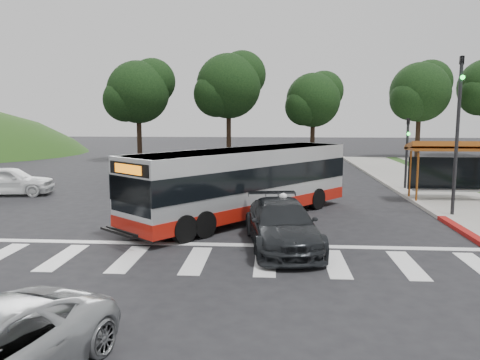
{
  "coord_description": "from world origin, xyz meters",
  "views": [
    {
      "loc": [
        2.2,
        -17.98,
        4.2
      ],
      "look_at": [
        0.88,
        0.51,
        1.6
      ],
      "focal_mm": 35.0,
      "sensor_mm": 36.0,
      "label": 1
    }
  ],
  "objects": [
    {
      "name": "ground",
      "position": [
        0.0,
        0.0,
        0.0
      ],
      "size": [
        140.0,
        140.0,
        0.0
      ],
      "primitive_type": "plane",
      "color": "black",
      "rests_on": "ground"
    },
    {
      "name": "sidewalk_east",
      "position": [
        11.0,
        8.0,
        0.06
      ],
      "size": [
        4.0,
        40.0,
        0.12
      ],
      "primitive_type": "cube",
      "color": "gray",
      "rests_on": "ground"
    },
    {
      "name": "curb_east",
      "position": [
        9.0,
        8.0,
        0.07
      ],
      "size": [
        0.3,
        40.0,
        0.15
      ],
      "primitive_type": "cube",
      "color": "#9E9991",
      "rests_on": "ground"
    },
    {
      "name": "curb_east_red",
      "position": [
        9.0,
        -2.0,
        0.08
      ],
      "size": [
        0.32,
        6.0,
        0.15
      ],
      "primitive_type": "cube",
      "color": "maroon",
      "rests_on": "ground"
    },
    {
      "name": "crosswalk_ladder",
      "position": [
        0.0,
        -5.0,
        0.01
      ],
      "size": [
        18.0,
        2.6,
        0.01
      ],
      "primitive_type": "cube",
      "color": "silver",
      "rests_on": "ground"
    },
    {
      "name": "bus_shelter",
      "position": [
        10.8,
        5.1,
        2.35
      ],
      "size": [
        4.2,
        1.6,
        2.86
      ],
      "color": "#944B18",
      "rests_on": "sidewalk_east"
    },
    {
      "name": "traffic_signal_ne_tall",
      "position": [
        9.6,
        1.49,
        3.88
      ],
      "size": [
        0.18,
        0.37,
        6.5
      ],
      "color": "black",
      "rests_on": "ground"
    },
    {
      "name": "traffic_signal_ne_short",
      "position": [
        9.6,
        8.49,
        2.48
      ],
      "size": [
        0.18,
        0.37,
        4.0
      ],
      "color": "black",
      "rests_on": "ground"
    },
    {
      "name": "tree_ne_a",
      "position": [
        16.08,
        28.06,
        6.39
      ],
      "size": [
        6.16,
        5.74,
        9.3
      ],
      "color": "black",
      "rests_on": "parking_lot"
    },
    {
      "name": "tree_north_a",
      "position": [
        -1.92,
        26.07,
        6.92
      ],
      "size": [
        6.6,
        6.15,
        10.17
      ],
      "color": "black",
      "rests_on": "ground"
    },
    {
      "name": "tree_north_b",
      "position": [
        6.07,
        28.06,
        5.66
      ],
      "size": [
        5.72,
        5.33,
        8.43
      ],
      "color": "black",
      "rests_on": "ground"
    },
    {
      "name": "tree_north_c",
      "position": [
        -9.92,
        24.06,
        6.29
      ],
      "size": [
        6.16,
        5.74,
        9.3
      ],
      "color": "black",
      "rests_on": "ground"
    },
    {
      "name": "transit_bus",
      "position": [
        1.08,
        0.75,
        1.41
      ],
      "size": [
        8.78,
        9.93,
        2.82
      ],
      "primitive_type": null,
      "rotation": [
        0.0,
        0.0,
        -0.69
      ],
      "color": "#B5B8BA",
      "rests_on": "ground"
    },
    {
      "name": "pedestrian",
      "position": [
        2.55,
        -2.5,
        0.8
      ],
      "size": [
        0.7,
        0.6,
        1.6
      ],
      "primitive_type": "imported",
      "rotation": [
        0.0,
        0.0,
        2.68
      ],
      "color": "white",
      "rests_on": "ground"
    },
    {
      "name": "dark_sedan",
      "position": [
        2.5,
        -3.42,
        0.74
      ],
      "size": [
        2.76,
        5.31,
        1.47
      ],
      "primitive_type": "imported",
      "rotation": [
        0.0,
        0.0,
        0.14
      ],
      "color": "#212427",
      "rests_on": "ground"
    },
    {
      "name": "west_car_white",
      "position": [
        -11.63,
        5.35,
        0.76
      ],
      "size": [
        4.72,
        2.54,
        1.53
      ],
      "primitive_type": "imported",
      "rotation": [
        0.0,
        0.0,
        1.74
      ],
      "color": "white",
      "rests_on": "ground"
    }
  ]
}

